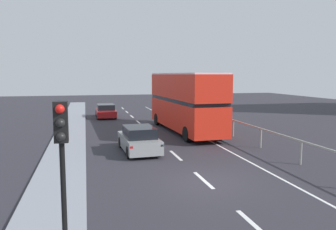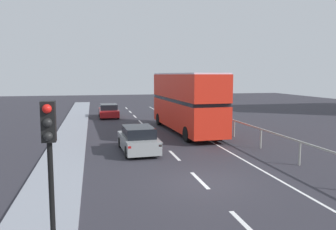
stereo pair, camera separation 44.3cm
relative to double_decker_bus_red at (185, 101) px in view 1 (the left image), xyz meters
The scene contains 8 objects.
ground_plane 12.17m from the double_decker_bus_red, 102.55° to the right, with size 75.92×120.00×0.10m, color #2C2A32.
near_sidewalk_kerb 14.50m from the double_decker_bus_red, 125.57° to the right, with size 2.13×80.00×0.14m, color gray.
lane_paint_markings 3.64m from the double_decker_bus_red, 105.42° to the right, with size 3.33×46.00×0.01m.
bridge_side_railing 4.06m from the double_decker_bus_red, 43.96° to the right, with size 0.10×42.00×1.18m.
double_decker_bus_red is the anchor object (origin of this frame).
hatchback_car_near 7.45m from the double_decker_bus_red, 127.01° to the right, with size 1.96×4.17×1.44m.
traffic_signal_pole 18.23m from the double_decker_bus_red, 115.11° to the right, with size 0.30×0.42×3.57m.
sedan_car_ahead 11.47m from the double_decker_bus_red, 117.63° to the left, with size 1.91×4.23×1.35m.
Camera 1 is at (-4.60, -12.48, 4.29)m, focal length 36.14 mm.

